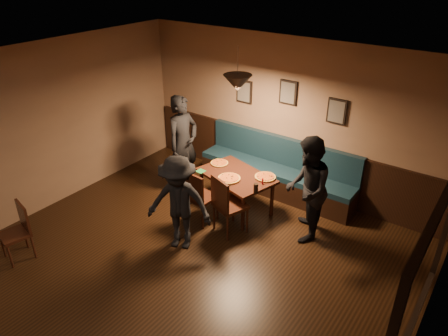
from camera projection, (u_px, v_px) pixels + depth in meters
The scene contains 28 objects.
floor at pixel (155, 292), 5.55m from camera, with size 7.00×7.00×0.00m, color black.
ceiling at pixel (133, 87), 4.24m from camera, with size 7.00×7.00×0.00m, color silver.
wall_back at pixel (287, 117), 7.40m from camera, with size 6.00×6.00×0.00m, color #8C704F.
wall_left at pixel (7, 142), 6.45m from camera, with size 7.00×7.00×0.00m, color #8C704F.
wall_right at pixel (412, 322), 3.34m from camera, with size 7.00×7.00×0.00m, color #8C704F.
wainscot at pixel (283, 162), 7.80m from camera, with size 5.88×0.06×1.00m, color black.
booth_bench at pixel (276, 168), 7.61m from camera, with size 3.00×0.60×1.00m, color #0F232D, non-canonical shape.
window_frame at pixel (424, 275), 3.68m from camera, with size 0.06×2.56×1.86m, color black.
window_glass at pixel (421, 274), 3.69m from camera, with size 2.40×2.40×0.00m, color black.
picture_left at pixel (244, 92), 7.71m from camera, with size 0.32×0.04×0.42m, color black.
picture_center at pixel (288, 92), 7.17m from camera, with size 0.32×0.04×0.42m, color black.
picture_right at pixel (337, 111), 6.78m from camera, with size 0.32×0.04×0.42m, color black.
pendant_lamp at pixel (238, 83), 6.28m from camera, with size 0.44×0.44×0.25m, color black.
dining_table at pixel (236, 192), 7.17m from camera, with size 1.26×0.81×0.67m, color black.
chair_near_left at pixel (202, 196), 6.80m from camera, with size 0.42×0.42×0.94m, color black, non-canonical shape.
chair_near_right at pixel (231, 204), 6.53m from camera, with size 0.44×0.44×1.00m, color black, non-canonical shape.
diner_left at pixel (183, 144), 7.55m from camera, with size 0.66×0.43×1.82m, color black.
diner_right at pixel (307, 190), 6.26m from camera, with size 0.82×0.64×1.68m, color black.
diner_front at pixel (179, 203), 6.08m from camera, with size 0.97×0.56×1.51m, color black.
pizza_a at pixel (219, 163), 7.36m from camera, with size 0.31×0.31×0.04m, color gold.
pizza_b at pixel (229, 178), 6.86m from camera, with size 0.37×0.37×0.04m, color orange.
pizza_c at pixel (265, 177), 6.91m from camera, with size 0.35×0.35×0.04m, color #C86C25.
soda_glass at pixel (256, 188), 6.47m from camera, with size 0.07×0.07×0.16m, color black.
tabasco_bottle at pixel (263, 181), 6.71m from camera, with size 0.03×0.03×0.12m, color maroon.
napkin_a at pixel (219, 161), 7.47m from camera, with size 0.14×0.14×0.01m, color #207822.
napkin_b at pixel (201, 171), 7.12m from camera, with size 0.14×0.14×0.01m, color #1B662E.
cutlery_set at pixel (222, 182), 6.78m from camera, with size 0.02×0.21×0.00m, color silver.
cafe_chair_far at pixel (14, 233), 5.98m from camera, with size 0.38×0.38×0.86m, color black, non-canonical shape.
Camera 1 is at (3.17, -2.81, 4.05)m, focal length 33.46 mm.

